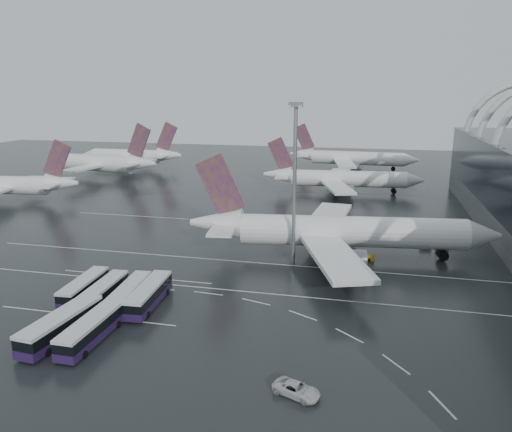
% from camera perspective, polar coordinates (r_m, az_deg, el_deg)
% --- Properties ---
extents(ground, '(420.00, 420.00, 0.00)m').
position_cam_1_polar(ground, '(83.30, 1.53, -8.32)').
color(ground, black).
rests_on(ground, ground).
extents(lane_marking_near, '(120.00, 0.25, 0.01)m').
position_cam_1_polar(lane_marking_near, '(81.49, 1.24, -8.84)').
color(lane_marking_near, silver).
rests_on(lane_marking_near, ground).
extents(lane_marking_mid, '(120.00, 0.25, 0.01)m').
position_cam_1_polar(lane_marking_mid, '(94.29, 3.02, -5.58)').
color(lane_marking_mid, silver).
rests_on(lane_marking_mid, ground).
extents(lane_marking_far, '(120.00, 0.25, 0.01)m').
position_cam_1_polar(lane_marking_far, '(120.69, 5.39, -1.16)').
color(lane_marking_far, silver).
rests_on(lane_marking_far, ground).
extents(bus_bay_line_south, '(28.00, 0.25, 0.01)m').
position_cam_1_polar(bus_bay_line_south, '(78.09, -18.87, -10.73)').
color(bus_bay_line_south, silver).
rests_on(bus_bay_line_south, ground).
extents(bus_bay_line_north, '(28.00, 0.25, 0.01)m').
position_cam_1_polar(bus_bay_line_north, '(90.85, -13.57, -6.76)').
color(bus_bay_line_north, silver).
rests_on(bus_bay_line_north, ground).
extents(airliner_main, '(59.79, 52.01, 20.25)m').
position_cam_1_polar(airliner_main, '(98.19, 9.14, -1.83)').
color(airliner_main, white).
rests_on(airliner_main, ground).
extents(airliner_gate_b, '(50.33, 45.07, 17.46)m').
position_cam_1_polar(airliner_gate_b, '(160.88, 9.51, 4.19)').
color(airliner_gate_b, white).
rests_on(airliner_gate_b, ground).
extents(airliner_gate_c, '(51.85, 47.85, 18.49)m').
position_cam_1_polar(airliner_gate_c, '(208.76, 10.69, 6.49)').
color(airliner_gate_c, white).
rests_on(airliner_gate_c, ground).
extents(jet_remote_west, '(41.97, 33.91, 18.26)m').
position_cam_1_polar(jet_remote_west, '(162.98, -26.11, 3.17)').
color(jet_remote_west, white).
rests_on(jet_remote_west, ground).
extents(jet_remote_mid, '(47.44, 38.30, 20.63)m').
position_cam_1_polar(jet_remote_mid, '(194.44, -17.13, 5.76)').
color(jet_remote_mid, white).
rests_on(jet_remote_mid, ground).
extents(jet_remote_far, '(44.41, 35.70, 19.45)m').
position_cam_1_polar(jet_remote_far, '(214.50, -13.91, 6.63)').
color(jet_remote_far, white).
rests_on(jet_remote_far, ground).
extents(bus_row_near_a, '(3.46, 12.28, 2.99)m').
position_cam_1_polar(bus_row_near_a, '(84.15, -19.08, -7.70)').
color(bus_row_near_a, '#25143E').
rests_on(bus_row_near_a, ground).
extents(bus_row_near_b, '(3.29, 12.23, 2.99)m').
position_cam_1_polar(bus_row_near_b, '(81.50, -16.99, -8.25)').
color(bus_row_near_b, '#25143E').
rests_on(bus_row_near_b, ground).
extents(bus_row_near_c, '(3.82, 12.39, 3.00)m').
position_cam_1_polar(bus_row_near_c, '(79.91, -14.23, -8.51)').
color(bus_row_near_c, '#25143E').
rests_on(bus_row_near_c, ground).
extents(bus_row_near_d, '(3.85, 13.32, 3.24)m').
position_cam_1_polar(bus_row_near_d, '(78.36, -12.16, -8.75)').
color(bus_row_near_d, '#25143E').
rests_on(bus_row_near_d, ground).
extents(bus_row_far_b, '(4.37, 14.17, 3.43)m').
position_cam_1_polar(bus_row_far_b, '(71.94, -21.37, -11.52)').
color(bus_row_far_b, '#25143E').
rests_on(bus_row_far_b, ground).
extents(bus_row_far_c, '(3.17, 13.01, 3.20)m').
position_cam_1_polar(bus_row_far_c, '(69.91, -18.25, -12.13)').
color(bus_row_far_c, '#25143E').
rests_on(bus_row_far_c, ground).
extents(van_curve_a, '(5.78, 4.16, 1.46)m').
position_cam_1_polar(van_curve_a, '(56.85, 4.66, -19.14)').
color(van_curve_a, silver).
rests_on(van_curve_a, ground).
extents(floodlight_mast, '(2.29, 2.29, 29.86)m').
position_cam_1_polar(floodlight_mast, '(90.68, 4.46, 5.85)').
color(floodlight_mast, gray).
rests_on(floodlight_mast, ground).
extents(gse_cart_belly_a, '(1.98, 1.17, 1.08)m').
position_cam_1_polar(gse_cart_belly_a, '(98.91, 12.81, -4.64)').
color(gse_cart_belly_a, '#AE9317').
rests_on(gse_cart_belly_a, ground).
extents(gse_cart_belly_b, '(2.35, 1.39, 1.28)m').
position_cam_1_polar(gse_cart_belly_b, '(110.31, 18.81, -3.03)').
color(gse_cart_belly_b, slate).
rests_on(gse_cart_belly_b, ground).
extents(gse_cart_belly_c, '(2.42, 1.43, 1.32)m').
position_cam_1_polar(gse_cart_belly_c, '(97.52, 8.67, -4.64)').
color(gse_cart_belly_c, '#AE9317').
rests_on(gse_cart_belly_c, ground).
extents(gse_cart_belly_d, '(2.52, 1.49, 1.38)m').
position_cam_1_polar(gse_cart_belly_d, '(109.76, 20.51, -3.24)').
color(gse_cart_belly_d, slate).
rests_on(gse_cart_belly_d, ground).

